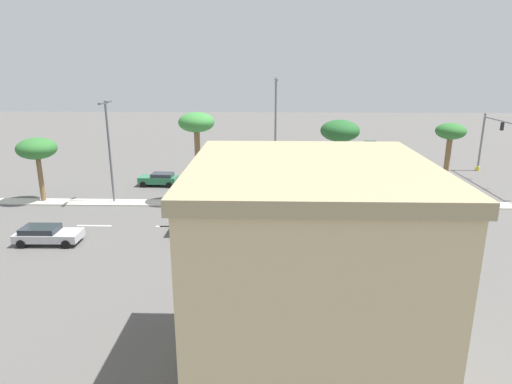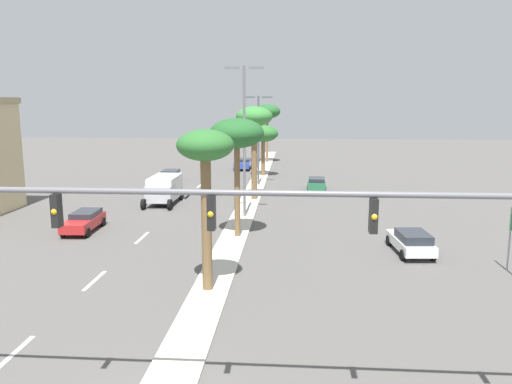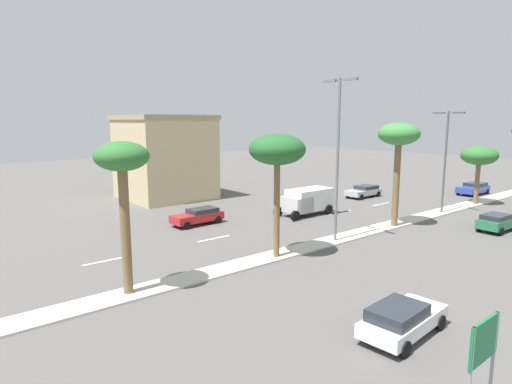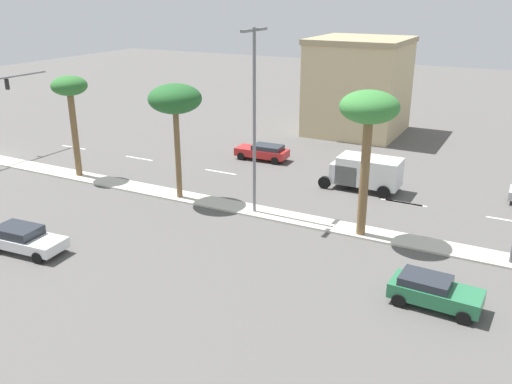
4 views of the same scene
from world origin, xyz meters
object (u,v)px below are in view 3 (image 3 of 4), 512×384
palm_tree_far (479,156)px  sedan_green_far (498,222)px  palm_tree_rear (122,166)px  box_truck (306,201)px  directional_road_sign (483,353)px  sedan_blue_outboard (473,188)px  sedan_silver_near (364,191)px  sedan_red_center (198,216)px  palm_tree_front (277,152)px  street_lamp_left (338,149)px  street_lamp_right (446,154)px  palm_tree_right (399,138)px  sedan_white_mid (402,319)px  commercial_building (165,157)px

palm_tree_far → sedan_green_far: palm_tree_far is taller
palm_tree_rear → box_truck: size_ratio=1.36×
directional_road_sign → palm_tree_rear: size_ratio=0.46×
sedan_blue_outboard → sedan_silver_near: size_ratio=0.98×
directional_road_sign → sedan_red_center: size_ratio=0.77×
palm_tree_front → palm_tree_far: palm_tree_front is taller
street_lamp_left → street_lamp_right: bearing=89.8°
directional_road_sign → palm_tree_right: bearing=128.1°
sedan_white_mid → palm_tree_far: bearing=109.1°
commercial_building → sedan_red_center: (13.06, -3.85, -3.88)m
box_truck → directional_road_sign: bearing=-36.4°
palm_tree_far → sedan_blue_outboard: size_ratio=1.33×
sedan_red_center → sedan_white_mid: bearing=-9.8°
commercial_building → sedan_silver_near: 22.75m
palm_tree_rear → sedan_green_far: (6.39, 27.61, -5.69)m
street_lamp_right → sedan_red_center: 23.18m
commercial_building → box_truck: 17.53m
palm_tree_far → sedan_green_far: (5.95, -9.63, -4.26)m
palm_tree_right → sedan_red_center: size_ratio=1.86×
palm_tree_rear → palm_tree_right: palm_tree_right is taller
directional_road_sign → sedan_blue_outboard: size_ratio=0.77×
sedan_white_mid → box_truck: bearing=143.8°
palm_tree_rear → sedan_silver_near: size_ratio=1.64×
sedan_white_mid → street_lamp_left: bearing=141.4°
palm_tree_rear → palm_tree_front: 9.60m
palm_tree_right → street_lamp_right: size_ratio=0.89×
palm_tree_rear → palm_tree_right: size_ratio=0.90×
street_lamp_right → sedan_white_mid: (10.63, -23.64, -4.87)m
palm_tree_far → sedan_white_mid: (10.53, -30.43, -4.27)m
street_lamp_right → box_truck: size_ratio=1.69×
street_lamp_right → sedan_red_center: (-10.75, -19.94, -4.88)m
street_lamp_left → sedan_white_mid: 14.88m
street_lamp_left → sedan_silver_near: size_ratio=2.46×
directional_road_sign → sedan_silver_near: directional_road_sign is taller
sedan_red_center → palm_tree_right: bearing=47.5°
palm_tree_right → street_lamp_right: 8.20m
palm_tree_far → sedan_blue_outboard: 8.03m
street_lamp_right → sedan_blue_outboard: street_lamp_right is taller
sedan_blue_outboard → directional_road_sign: bearing=-65.8°
palm_tree_front → palm_tree_right: 12.83m
sedan_white_mid → sedan_red_center: bearing=170.2°
commercial_building → directional_road_sign: bearing=-15.7°
commercial_building → palm_tree_far: bearing=43.7°
directional_road_sign → palm_tree_right: (-14.89, 18.99, 4.71)m
palm_tree_front → sedan_white_mid: 12.48m
directional_road_sign → sedan_blue_outboard: bearing=114.2°
palm_tree_right → sedan_silver_near: (-10.13, 9.58, -6.48)m
palm_tree_right → palm_tree_far: palm_tree_right is taller
palm_tree_far → sedan_white_mid: size_ratio=1.34×
sedan_white_mid → box_truck: (-18.21, 13.31, 0.58)m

